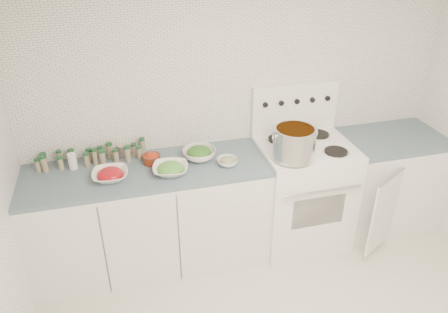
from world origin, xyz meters
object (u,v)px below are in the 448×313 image
Objects in this scene: stove at (301,190)px; bowl_snowpea at (170,169)px; stock_pot at (294,142)px; bowl_tomato at (110,175)px.

stove is 4.47× the size of bowl_snowpea.
stove reaches higher than stock_pot.
bowl_tomato is (-1.57, -0.07, 0.44)m from stove.
bowl_snowpea is at bearing -175.08° from stove.
bowl_tomato is 0.44m from bowl_snowpea.
stock_pot is at bearing -4.79° from bowl_tomato.
stove is 1.22m from bowl_snowpea.
bowl_tomato is at bearing 175.21° from stock_pot.
stock_pot is at bearing -5.17° from bowl_snowpea.
bowl_snowpea is (0.44, -0.03, 0.00)m from bowl_tomato.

